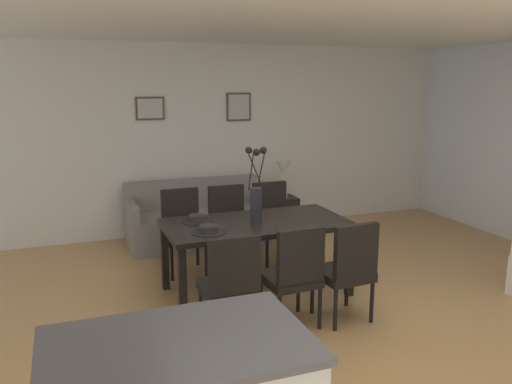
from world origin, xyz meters
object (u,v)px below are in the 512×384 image
(sofa, at_px, (198,221))
(dining_chair_far_right, at_px, (229,222))
(table_lamp, at_px, (283,171))
(dining_chair_mid_left, at_px, (348,267))
(side_table, at_px, (283,215))
(framed_picture_center, at_px, (239,107))
(framed_picture_left, at_px, (150,108))
(dining_chair_mid_right, at_px, (273,217))
(dining_table, at_px, (256,229))
(dining_chair_near_right, at_px, (183,227))
(bowl_near_left, at_px, (209,228))
(dining_chair_far_left, at_px, (294,272))
(dining_chair_near_left, at_px, (231,282))
(centerpiece_vase, at_px, (256,193))
(bowl_near_right, at_px, (197,217))

(sofa, bearing_deg, dining_chair_far_right, -83.38)
(table_lamp, bearing_deg, dining_chair_mid_left, -101.71)
(side_table, relative_size, framed_picture_center, 1.33)
(framed_picture_left, bearing_deg, dining_chair_mid_right, -51.41)
(dining_table, distance_m, dining_chair_near_right, 1.03)
(table_lamp, height_order, framed_picture_center, framed_picture_center)
(dining_chair_far_right, xyz_separation_m, bowl_near_left, (-0.53, -1.07, 0.27))
(sofa, xyz_separation_m, framed_picture_left, (-0.50, 0.48, 1.46))
(dining_chair_far_left, xyz_separation_m, sofa, (-0.15, 2.70, -0.23))
(dining_table, height_order, dining_chair_near_left, dining_chair_near_left)
(side_table, relative_size, table_lamp, 1.02)
(dining_table, distance_m, dining_chair_far_left, 0.86)
(dining_chair_far_right, distance_m, sofa, 1.02)
(bowl_near_left, bearing_deg, dining_chair_near_left, -90.51)
(dining_table, distance_m, dining_chair_mid_right, 1.05)
(dining_chair_mid_right, bearing_deg, framed_picture_center, 87.22)
(bowl_near_left, bearing_deg, sofa, 78.54)
(bowl_near_left, xyz_separation_m, table_lamp, (1.62, 2.03, 0.11))
(dining_chair_near_left, xyz_separation_m, dining_chair_near_right, (-0.00, 1.74, 0.00))
(sofa, bearing_deg, table_lamp, -1.40)
(dining_table, bearing_deg, bowl_near_left, -158.89)
(dining_chair_far_left, bearing_deg, framed_picture_center, 79.56)
(bowl_near_left, bearing_deg, dining_chair_mid_left, -32.97)
(dining_chair_far_right, bearing_deg, table_lamp, 41.41)
(centerpiece_vase, bearing_deg, dining_chair_far_left, -88.00)
(bowl_near_left, relative_size, table_lamp, 0.33)
(centerpiece_vase, xyz_separation_m, side_table, (1.08, 1.82, -0.76))
(dining_chair_near_left, xyz_separation_m, framed_picture_left, (-0.07, 3.21, 1.23))
(dining_chair_far_left, bearing_deg, bowl_near_right, 118.44)
(centerpiece_vase, height_order, bowl_near_right, centerpiece_vase)
(centerpiece_vase, relative_size, sofa, 0.40)
(dining_chair_far_left, bearing_deg, centerpiece_vase, 92.00)
(dining_chair_far_right, xyz_separation_m, bowl_near_right, (-0.53, -0.65, 0.27))
(sofa, bearing_deg, framed_picture_center, 33.13)
(dining_chair_mid_right, bearing_deg, sofa, 124.41)
(dining_chair_near_right, bearing_deg, framed_picture_left, 92.74)
(dining_chair_mid_left, distance_m, framed_picture_center, 3.46)
(side_table, bearing_deg, framed_picture_left, 163.26)
(framed_picture_center, bearing_deg, sofa, -146.87)
(dining_chair_far_right, distance_m, side_table, 1.48)
(sofa, relative_size, table_lamp, 3.57)
(bowl_near_right, distance_m, sofa, 1.77)
(dining_chair_mid_right, relative_size, framed_picture_center, 2.36)
(dining_chair_far_left, distance_m, framed_picture_left, 3.47)
(dining_chair_near_left, relative_size, framed_picture_left, 2.44)
(dining_table, xyz_separation_m, framed_picture_left, (-0.62, 2.34, 1.08))
(dining_chair_near_left, relative_size, centerpiece_vase, 1.25)
(centerpiece_vase, bearing_deg, dining_table, -124.65)
(dining_chair_mid_left, relative_size, table_lamp, 1.80)
(bowl_near_left, bearing_deg, framed_picture_left, 91.73)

